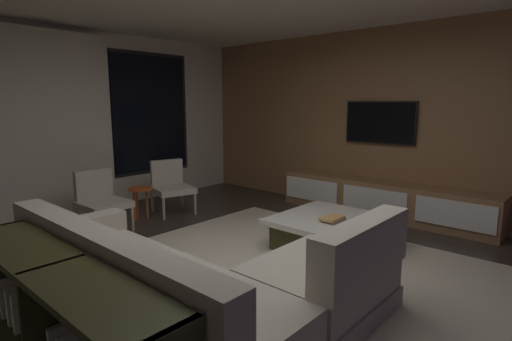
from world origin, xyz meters
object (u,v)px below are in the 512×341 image
Objects in this scene: media_console at (384,200)px; side_stool at (140,194)px; console_table_behind_couch at (58,318)px; accent_chair_near_window at (171,184)px; accent_chair_by_curtain at (100,198)px; sectional_couch at (196,289)px; mounted_tv at (380,122)px; book_stack_on_coffee_table at (333,219)px; coffee_table at (332,233)px.

side_stool is at bearing 133.38° from media_console.
console_table_behind_couch reaches higher than media_console.
console_table_behind_couch is at bearing -136.19° from accent_chair_near_window.
side_stool is at bearing 3.87° from accent_chair_by_curtain.
media_console is at bearing -39.73° from accent_chair_by_curtain.
sectional_couch reaches higher than side_stool.
mounted_tv reaches higher than accent_chair_near_window.
sectional_couch is 5.43× the size of side_stool.
media_console is at bearing 2.87° from sectional_couch.
side_stool is at bearing 137.83° from mounted_tv.
sectional_couch reaches higher than book_stack_on_coffee_table.
mounted_tv reaches higher than sectional_couch.
sectional_couch is 2.38× the size of mounted_tv.
coffee_table is at bearing -170.48° from mounted_tv.
accent_chair_by_curtain reaches higher than coffee_table.
sectional_couch is 2.73m from accent_chair_by_curtain.
console_table_behind_couch is (-2.68, -2.57, -0.03)m from accent_chair_near_window.
book_stack_on_coffee_table is at bearing 0.86° from sectional_couch.
accent_chair_near_window is at bearing 130.96° from mounted_tv.
media_console is at bearing 0.64° from console_table_behind_couch.
mounted_tv is (1.84, 0.35, 0.96)m from book_stack_on_coffee_table.
console_table_behind_couch is (-2.15, -2.56, 0.03)m from side_stool.
media_console reaches higher than coffee_table.
accent_chair_near_window reaches higher than media_console.
sectional_couch is 8.84× the size of book_stack_on_coffee_table.
sectional_couch is 3.61m from media_console.
sectional_couch is 3.21× the size of accent_chair_by_curtain.
mounted_tv reaches higher than coffee_table.
coffee_table is 2.64m from accent_chair_near_window.
media_console is (2.37, -2.51, -0.12)m from side_stool.
accent_chair_near_window is 3.12m from media_console.
accent_chair_by_curtain is 0.37× the size of console_table_behind_couch.
book_stack_on_coffee_table is 0.13× the size of console_table_behind_couch.
mounted_tv is (1.75, 0.29, 1.16)m from coffee_table.
side_stool reaches higher than coffee_table.
console_table_behind_couch is (-1.55, -2.52, -0.03)m from accent_chair_by_curtain.
mounted_tv is at bearing 47.56° from media_console.
accent_chair_by_curtain is at bearing 116.53° from book_stack_on_coffee_table.
console_table_behind_couch is (-0.91, 0.13, 0.12)m from sectional_couch.
coffee_table is 0.22m from book_stack_on_coffee_table.
book_stack_on_coffee_table is (1.94, 0.03, 0.09)m from sectional_couch.
side_stool reaches higher than book_stack_on_coffee_table.
coffee_table is at bearing 31.63° from book_stack_on_coffee_table.
accent_chair_near_window is at bearing 95.77° from coffee_table.
coffee_table is 1.10× the size of mounted_tv.
sectional_couch is 3.21× the size of accent_chair_near_window.
sectional_couch reaches higher than console_table_behind_couch.
book_stack_on_coffee_table is 0.61× the size of side_stool.
sectional_couch is at bearing -114.63° from side_stool.
book_stack_on_coffee_table is 2.11m from mounted_tv.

